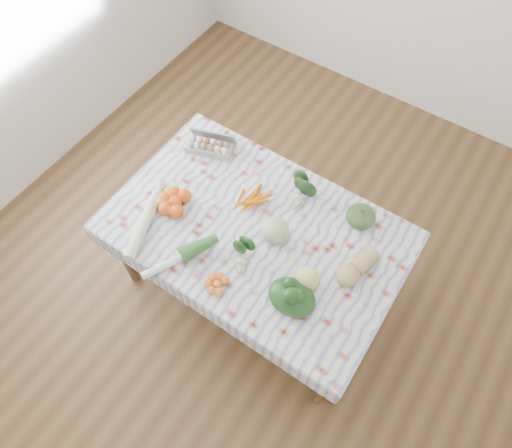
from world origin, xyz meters
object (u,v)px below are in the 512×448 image
Objects in this scene: grapefruit at (308,278)px; dining_table at (256,237)px; kabocha_squash at (361,216)px; egg_carton at (209,147)px; cabbage at (275,231)px; butternut_squash at (357,267)px.

dining_table is at bearing 162.81° from grapefruit.
egg_carton is at bearing -176.37° from kabocha_squash.
grapefruit is (0.41, -0.13, 0.15)m from dining_table.
kabocha_squash is 1.10× the size of cabbage.
cabbage is 0.32m from grapefruit.
kabocha_squash is at bearing 84.03° from grapefruit.
dining_table is 9.51× the size of kabocha_squash.
dining_table is 0.61m from kabocha_squash.
egg_carton is 1.11× the size of butternut_squash.
dining_table is 0.61m from butternut_squash.
cabbage is (-0.34, -0.36, 0.02)m from kabocha_squash.
butternut_squash reaches higher than egg_carton.
egg_carton is 2.26× the size of grapefruit.
kabocha_squash is (1.02, 0.06, 0.02)m from egg_carton.
cabbage is 0.59× the size of butternut_squash.
egg_carton is 1.17m from butternut_squash.
kabocha_squash is at bearing 39.05° from dining_table.
grapefruit reaches higher than butternut_squash.
butternut_squash is (0.13, -0.29, 0.01)m from kabocha_squash.
dining_table is 10.48× the size of cabbage.
kabocha_squash reaches higher than egg_carton.
butternut_squash reaches higher than dining_table.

